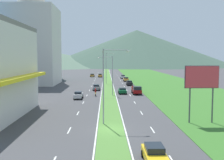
{
  "coord_description": "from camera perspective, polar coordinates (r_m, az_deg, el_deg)",
  "views": [
    {
      "loc": [
        -0.61,
        -31.53,
        8.82
      ],
      "look_at": [
        1.01,
        37.29,
        2.98
      ],
      "focal_mm": 41.87,
      "sensor_mm": 36.0,
      "label": 1
    }
  ],
  "objects": [
    {
      "name": "lane_dash_left_6",
      "position": [
        71.56,
        -4.94,
        -2.24
      ],
      "size": [
        0.16,
        2.8,
        0.01
      ],
      "primitive_type": "cube",
      "color": "silver",
      "rests_on": "ground_plane"
    },
    {
      "name": "street_lamp_far",
      "position": [
        88.35,
        -1.11,
        2.99
      ],
      "size": [
        2.78,
        0.32,
        10.5
      ],
      "color": "#99999E",
      "rests_on": "ground_plane"
    },
    {
      "name": "car_8",
      "position": [
        98.64,
        3.08,
        0.17
      ],
      "size": [
        1.95,
        4.25,
        1.54
      ],
      "rotation": [
        0.0,
        0.0,
        -1.57
      ],
      "color": "#C6842D",
      "rests_on": "ground_plane"
    },
    {
      "name": "lane_dash_right_13",
      "position": [
        140.5,
        0.98,
        1.25
      ],
      "size": [
        0.16,
        2.8,
        0.01
      ],
      "primitive_type": "cube",
      "color": "silver",
      "rests_on": "ground_plane"
    },
    {
      "name": "lane_dash_right_8",
      "position": [
        91.26,
        2.25,
        -0.7
      ],
      "size": [
        0.16,
        2.8,
        0.01
      ],
      "primitive_type": "cube",
      "color": "silver",
      "rests_on": "ground_plane"
    },
    {
      "name": "lane_dash_left_14",
      "position": [
        150.32,
        -3.06,
        1.48
      ],
      "size": [
        0.16,
        2.8,
        0.01
      ],
      "primitive_type": "cube",
      "color": "silver",
      "rests_on": "ground_plane"
    },
    {
      "name": "lane_dash_right_12",
      "position": [
        130.64,
        1.16,
        0.98
      ],
      "size": [
        0.16,
        2.8,
        0.01
      ],
      "primitive_type": "cube",
      "color": "silver",
      "rests_on": "ground_plane"
    },
    {
      "name": "billboard_roadside",
      "position": [
        36.89,
        19.03,
        -0.03
      ],
      "size": [
        4.64,
        0.28,
        7.8
      ],
      "color": "#4C4C51",
      "rests_on": "ground_plane"
    },
    {
      "name": "lane_dash_right_10",
      "position": [
        110.93,
        1.61,
        0.29
      ],
      "size": [
        0.16,
        2.8,
        0.01
      ],
      "primitive_type": "cube",
      "color": "silver",
      "rests_on": "ground_plane"
    },
    {
      "name": "street_lamp_near",
      "position": [
        34.35,
        -1.25,
        -0.23
      ],
      "size": [
        3.56,
        0.31,
        10.01
      ],
      "color": "#99999E",
      "rests_on": "ground_plane"
    },
    {
      "name": "lane_dash_left_2",
      "position": [
        32.84,
        -9.32,
        -10.78
      ],
      "size": [
        0.16,
        2.8,
        0.01
      ],
      "primitive_type": "cube",
      "color": "silver",
      "rests_on": "ground_plane"
    },
    {
      "name": "lane_dash_right_11",
      "position": [
        120.78,
        1.36,
        0.66
      ],
      "size": [
        0.16,
        2.8,
        0.01
      ],
      "primitive_type": "cube",
      "color": "silver",
      "rests_on": "ground_plane"
    },
    {
      "name": "car_6",
      "position": [
        23.07,
        9.28,
        -15.68
      ],
      "size": [
        1.87,
        4.23,
        1.49
      ],
      "rotation": [
        0.0,
        0.0,
        -1.57
      ],
      "color": "yellow",
      "rests_on": "ground_plane"
    },
    {
      "name": "lane_dash_right_14",
      "position": [
        150.36,
        0.83,
        1.49
      ],
      "size": [
        0.16,
        2.8,
        0.01
      ],
      "primitive_type": "cube",
      "color": "silver",
      "rests_on": "ground_plane"
    },
    {
      "name": "car_2",
      "position": [
        84.32,
        3.81,
        -0.63
      ],
      "size": [
        1.92,
        4.52,
        1.52
      ],
      "rotation": [
        0.0,
        0.0,
        -1.57
      ],
      "color": "black",
      "rests_on": "ground_plane"
    },
    {
      "name": "lane_dash_left_3",
      "position": [
        42.37,
        -7.46,
        -7.2
      ],
      "size": [
        0.16,
        2.8,
        0.01
      ],
      "primitive_type": "cube",
      "color": "silver",
      "rests_on": "ground_plane"
    },
    {
      "name": "edge_line_median_left",
      "position": [
        91.96,
        -2.05,
        -0.65
      ],
      "size": [
        0.16,
        240.0,
        0.01
      ],
      "primitive_type": "cube",
      "color": "silver",
      "rests_on": "ground_plane"
    },
    {
      "name": "pickup_truck_0",
      "position": [
        64.14,
        5.4,
        -2.19
      ],
      "size": [
        2.18,
        5.4,
        2.0
      ],
      "rotation": [
        0.0,
        0.0,
        -1.57
      ],
      "color": "maroon",
      "rests_on": "ground_plane"
    },
    {
      "name": "lane_dash_right_5",
      "position": [
        61.88,
        3.97,
        -3.35
      ],
      "size": [
        0.16,
        2.8,
        0.01
      ],
      "primitive_type": "cube",
      "color": "silver",
      "rests_on": "ground_plane"
    },
    {
      "name": "car_5",
      "position": [
        57.13,
        -7.35,
        -3.26
      ],
      "size": [
        1.85,
        4.02,
        1.57
      ],
      "rotation": [
        0.0,
        0.0,
        1.57
      ],
      "color": "#B2B2B7",
      "rests_on": "ground_plane"
    },
    {
      "name": "lane_dash_right_3",
      "position": [
        42.52,
        6.45,
        -7.14
      ],
      "size": [
        0.16,
        2.8,
        0.01
      ],
      "primitive_type": "cube",
      "color": "silver",
      "rests_on": "ground_plane"
    },
    {
      "name": "lane_dash_left_5",
      "position": [
        61.78,
        -5.51,
        -3.37
      ],
      "size": [
        0.16,
        2.8,
        0.01
      ],
      "primitive_type": "cube",
      "color": "silver",
      "rests_on": "ground_plane"
    },
    {
      "name": "lane_dash_right_6",
      "position": [
        71.65,
        3.24,
        -2.22
      ],
      "size": [
        0.16,
        2.8,
        0.01
      ],
      "primitive_type": "cube",
      "color": "silver",
      "rests_on": "ground_plane"
    },
    {
      "name": "hill_far_right",
      "position": [
        278.14,
        9.25,
        5.77
      ],
      "size": [
        138.61,
        138.61,
        27.16
      ],
      "primitive_type": "cone",
      "color": "#3D5647",
      "rests_on": "ground_plane"
    },
    {
      "name": "lane_dash_right_2",
      "position": [
        33.03,
        8.82,
        -10.68
      ],
      "size": [
        0.16,
        2.8,
        0.01
      ],
      "primitive_type": "cube",
      "color": "silver",
      "rests_on": "ground_plane"
    },
    {
      "name": "car_9",
      "position": [
        71.93,
        -3.42,
        -1.57
      ],
      "size": [
        1.95,
        4.64,
        1.55
      ],
      "rotation": [
        0.0,
        0.0,
        1.57
      ],
      "color": "slate",
      "rests_on": "ground_plane"
    },
    {
      "name": "lane_dash_left_4",
      "position": [
        52.04,
        -6.3,
        -4.93
      ],
      "size": [
        0.16,
        2.8,
        0.01
      ],
      "primitive_type": "cube",
      "color": "silver",
      "rests_on": "ground_plane"
    },
    {
      "name": "lane_dash_left_7",
      "position": [
        81.37,
        -4.5,
        -1.38
      ],
      "size": [
        0.16,
        2.8,
        0.01
      ],
      "primitive_type": "cube",
      "color": "silver",
      "rests_on": "ground_plane"
    },
    {
      "name": "car_3",
      "position": [
        120.33,
        -2.61,
        1.02
      ],
      "size": [
        1.87,
        4.17,
        1.59
      ],
      "rotation": [
        0.0,
        0.0,
        1.57
      ],
      "color": "#C6842D",
      "rests_on": "ground_plane"
    },
    {
      "name": "grass_verge_right",
      "position": [
        94.37,
        11.65,
        -0.6
      ],
      "size": [
        24.0,
        240.0,
        0.06
      ],
      "primitive_type": "cube",
      "color": "#387028",
      "rests_on": "ground_plane"
    },
    {
      "name": "lane_dash_right_15",
      "position": [
        160.23,
        0.7,
        1.69
      ],
      "size": [
        0.16,
        2.8,
        0.01
      ],
      "primitive_type": "cube",
      "color": "silver",
      "rests_on": "ground_plane"
    },
    {
      "name": "motorcycle_rider",
      "position": [
        60.76,
        -3.63,
        -2.8
      ],
      "size": [
        0.36,
        2.0,
        1.8
      ],
      "rotation": [
        0.0,
        0.0,
        1.57
      ],
      "color": "black",
      "rests_on": "ground_plane"
    },
    {
      "name": "street_lamp_mid",
      "position": [
        61.36,
        -0.29,
        1.61
      ],
      "size": [
        3.53,
        0.28,
        9.2
      ],
      "color": "#99999E",
      "rests_on": "ground_plane"
    },
    {
      "name": "edge_line_median_right",
      "position": [
        91.99,
        0.13,
        -0.65
      ],
      "size": [
        0.16,
        240.0,
        0.01
      ],
      "primitive_type": "cube",
      "color": "silver",
      "rests_on": "ground_plane"
    },
    {
      "name": "grass_median",
      "position": [
        91.96,
        -0.96,
        -0.64
      ],
      "size": [
        3.2,
        240.0,
        0.06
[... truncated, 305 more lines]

